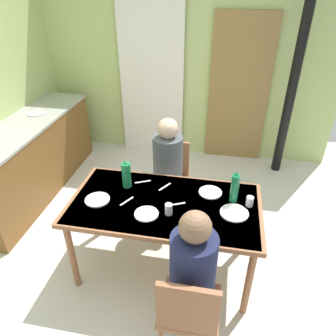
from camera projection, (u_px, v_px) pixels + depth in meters
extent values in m
plane|color=silver|center=(147.00, 256.00, 3.12)|extent=(5.90, 5.90, 0.00)
cube|color=#B3C879|center=(184.00, 64.00, 4.32)|extent=(4.18, 0.10, 2.62)
cube|color=olive|center=(239.00, 91.00, 4.30)|extent=(0.80, 0.05, 2.00)
cylinder|color=black|center=(295.00, 76.00, 3.81)|extent=(0.12, 0.12, 2.62)
cube|color=white|center=(152.00, 80.00, 4.42)|extent=(0.90, 0.03, 2.20)
cube|color=brown|center=(31.00, 159.00, 3.86)|extent=(0.60, 2.16, 0.87)
cube|color=#9E9E99|center=(22.00, 126.00, 3.62)|extent=(0.61, 2.20, 0.03)
cylinder|color=#B7B7BC|center=(36.00, 113.00, 3.88)|extent=(0.21, 0.21, 0.01)
cube|color=brown|center=(165.00, 205.00, 2.64)|extent=(1.59, 0.85, 0.04)
cube|color=beige|center=(165.00, 203.00, 2.63)|extent=(1.53, 0.81, 0.00)
cylinder|color=brown|center=(72.00, 256.00, 2.66)|extent=(0.06, 0.06, 0.71)
cylinder|color=brown|center=(249.00, 283.00, 2.43)|extent=(0.06, 0.06, 0.71)
cylinder|color=brown|center=(102.00, 204.00, 3.25)|extent=(0.06, 0.06, 0.71)
cylinder|color=brown|center=(247.00, 222.00, 3.02)|extent=(0.06, 0.06, 0.71)
cube|color=brown|center=(190.00, 306.00, 2.15)|extent=(0.40, 0.40, 0.04)
cube|color=brown|center=(187.00, 311.00, 1.89)|extent=(0.38, 0.04, 0.42)
cylinder|color=brown|center=(170.00, 303.00, 2.45)|extent=(0.04, 0.04, 0.41)
cylinder|color=brown|center=(214.00, 310.00, 2.39)|extent=(0.04, 0.04, 0.41)
cube|color=brown|center=(169.00, 184.00, 3.39)|extent=(0.40, 0.40, 0.04)
cube|color=brown|center=(172.00, 159.00, 3.43)|extent=(0.38, 0.04, 0.42)
cylinder|color=brown|center=(181.00, 213.00, 3.35)|extent=(0.04, 0.04, 0.41)
cylinder|color=brown|center=(150.00, 210.00, 3.40)|extent=(0.04, 0.04, 0.41)
cylinder|color=brown|center=(186.00, 195.00, 3.63)|extent=(0.04, 0.04, 0.41)
cylinder|color=brown|center=(157.00, 191.00, 3.69)|extent=(0.04, 0.04, 0.41)
cube|color=#241A41|center=(193.00, 281.00, 2.25)|extent=(0.30, 0.22, 0.12)
cylinder|color=#1E2347|center=(193.00, 268.00, 2.02)|extent=(0.30, 0.30, 0.52)
sphere|color=#846047|center=(195.00, 227.00, 1.84)|extent=(0.20, 0.20, 0.20)
cube|color=#495951|center=(166.00, 188.00, 3.22)|extent=(0.30, 0.22, 0.12)
cylinder|color=#4C5156|center=(168.00, 160.00, 3.18)|extent=(0.30, 0.30, 0.52)
sphere|color=beige|center=(168.00, 129.00, 2.99)|extent=(0.20, 0.20, 0.20)
cylinder|color=#1D8049|center=(126.00, 175.00, 2.77)|extent=(0.08, 0.08, 0.23)
cone|color=#1C813F|center=(125.00, 162.00, 2.70)|extent=(0.06, 0.06, 0.04)
cylinder|color=#1D7B4A|center=(235.00, 188.00, 2.59)|extent=(0.07, 0.07, 0.25)
cone|color=#117742|center=(237.00, 174.00, 2.51)|extent=(0.05, 0.05, 0.04)
cylinder|color=silver|center=(198.00, 225.00, 2.36)|extent=(0.17, 0.17, 0.05)
cylinder|color=white|center=(234.00, 213.00, 2.51)|extent=(0.23, 0.23, 0.01)
cylinder|color=white|center=(146.00, 214.00, 2.50)|extent=(0.19, 0.19, 0.01)
cylinder|color=white|center=(97.00, 200.00, 2.66)|extent=(0.21, 0.21, 0.01)
cylinder|color=white|center=(210.00, 192.00, 2.74)|extent=(0.20, 0.20, 0.01)
cylinder|color=silver|center=(169.00, 209.00, 2.49)|extent=(0.06, 0.06, 0.09)
cylinder|color=silver|center=(250.00, 201.00, 2.58)|extent=(0.06, 0.06, 0.09)
cube|color=silver|center=(127.00, 201.00, 2.65)|extent=(0.09, 0.14, 0.00)
cube|color=silver|center=(165.00, 187.00, 2.82)|extent=(0.09, 0.14, 0.00)
cube|color=silver|center=(143.00, 182.00, 2.89)|extent=(0.14, 0.08, 0.00)
cube|color=silver|center=(177.00, 204.00, 2.61)|extent=(0.14, 0.08, 0.00)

